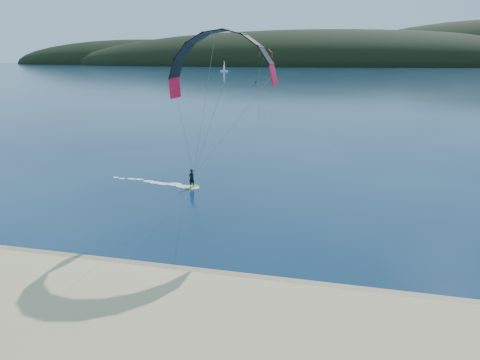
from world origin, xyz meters
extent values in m
plane|color=#061832|center=(0.00, 0.00, 0.00)|extent=(1800.00, 1800.00, 0.00)
cube|color=#987F58|center=(0.00, 4.50, 0.05)|extent=(220.00, 2.50, 0.10)
ellipsoid|color=black|center=(-50.00, 720.00, 0.00)|extent=(840.00, 280.00, 110.00)
ellipsoid|color=black|center=(-380.00, 780.00, 0.00)|extent=(520.00, 220.00, 90.00)
cube|color=#B8E11A|center=(-7.38, 23.30, 0.06)|extent=(1.23, 1.61, 0.09)
imported|color=black|center=(-7.38, 23.30, 1.06)|extent=(0.76, 0.85, 1.94)
cylinder|color=gray|center=(-4.50, 19.85, 6.25)|extent=(0.02, 0.02, 12.59)
cube|color=#B8E11A|center=(-37.76, 204.56, 0.05)|extent=(0.93, 1.44, 0.08)
imported|color=black|center=(-37.76, 204.56, 0.92)|extent=(0.91, 1.00, 1.69)
cylinder|color=gray|center=(-34.89, 202.58, 7.61)|extent=(0.02, 0.02, 14.17)
cube|color=white|center=(-108.77, 398.29, 0.45)|extent=(7.48, 3.13, 1.27)
cylinder|color=white|center=(-108.77, 398.29, 5.45)|extent=(0.18, 0.18, 9.99)
cube|color=white|center=(-108.73, 399.56, 5.45)|extent=(0.31, 2.35, 7.27)
cube|color=white|center=(-108.73, 396.84, 3.63)|extent=(0.25, 1.81, 4.54)
camera|label=1|loc=(8.15, -19.06, 13.35)|focal=33.06mm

